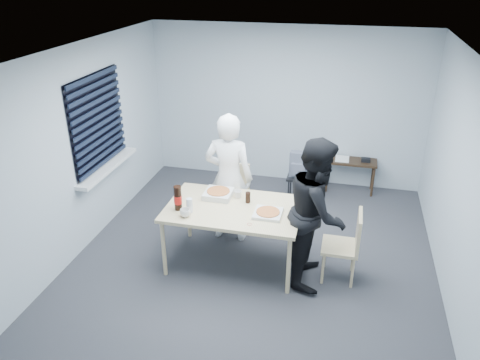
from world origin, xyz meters
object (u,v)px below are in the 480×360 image
(dining_table, at_px, (234,212))
(mug_b, at_px, (238,194))
(person_white, at_px, (229,178))
(side_table, at_px, (351,165))
(backpack, at_px, (299,165))
(mug_a, at_px, (185,213))
(person_black, at_px, (317,212))
(chair_right, at_px, (348,242))
(soda_bottle, at_px, (178,198))
(stool, at_px, (298,182))
(chair_far, at_px, (233,190))

(dining_table, relative_size, mug_b, 16.17)
(person_white, bearing_deg, side_table, -130.51)
(backpack, relative_size, mug_a, 3.23)
(person_black, distance_m, mug_a, 1.51)
(mug_b, bearing_deg, chair_right, -11.22)
(soda_bottle, bearing_deg, side_table, 52.87)
(person_black, xyz_separation_m, mug_a, (-1.49, -0.29, -0.05))
(side_table, bearing_deg, stool, -140.55)
(stool, bearing_deg, soda_bottle, -121.33)
(dining_table, distance_m, side_table, 2.79)
(person_black, distance_m, soda_bottle, 1.63)
(dining_table, relative_size, side_table, 2.00)
(mug_a, distance_m, soda_bottle, 0.22)
(person_black, bearing_deg, backpack, 12.91)
(stool, xyz_separation_m, backpack, (0.00, -0.01, 0.30))
(chair_far, distance_m, stool, 1.16)
(dining_table, distance_m, person_black, 1.01)
(chair_far, distance_m, side_table, 2.16)
(dining_table, bearing_deg, backpack, 71.92)
(mug_a, height_order, soda_bottle, soda_bottle)
(mug_b, bearing_deg, dining_table, -87.40)
(dining_table, bearing_deg, stool, 72.03)
(person_white, distance_m, soda_bottle, 0.89)
(chair_far, height_order, mug_a, chair_far)
(chair_far, xyz_separation_m, backpack, (0.83, 0.79, 0.14))
(stool, height_order, mug_a, mug_a)
(dining_table, bearing_deg, person_black, -3.27)
(mug_b, bearing_deg, stool, 68.77)
(stool, relative_size, backpack, 1.17)
(side_table, bearing_deg, person_black, -98.34)
(stool, distance_m, mug_a, 2.43)
(person_black, height_order, backpack, person_black)
(mug_a, distance_m, mug_b, 0.78)
(person_white, distance_m, stool, 1.53)
(chair_far, distance_m, chair_right, 1.91)
(stool, bearing_deg, mug_a, -116.70)
(chair_right, relative_size, person_white, 0.50)
(person_white, bearing_deg, soda_bottle, 62.10)
(mug_a, bearing_deg, chair_far, 79.81)
(backpack, bearing_deg, dining_table, -120.82)
(chair_far, bearing_deg, mug_a, -100.19)
(chair_right, relative_size, soda_bottle, 2.93)
(chair_right, bearing_deg, mug_b, 168.78)
(person_white, bearing_deg, mug_b, 122.31)
(person_white, relative_size, stool, 3.82)
(stool, bearing_deg, person_white, -123.45)
(side_table, xyz_separation_m, backpack, (-0.78, -0.65, 0.20))
(backpack, relative_size, mug_b, 3.97)
(soda_bottle, bearing_deg, chair_far, 72.36)
(mug_a, bearing_deg, person_black, 11.00)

